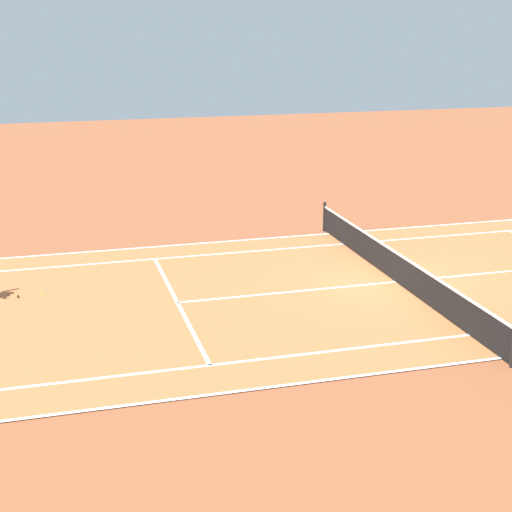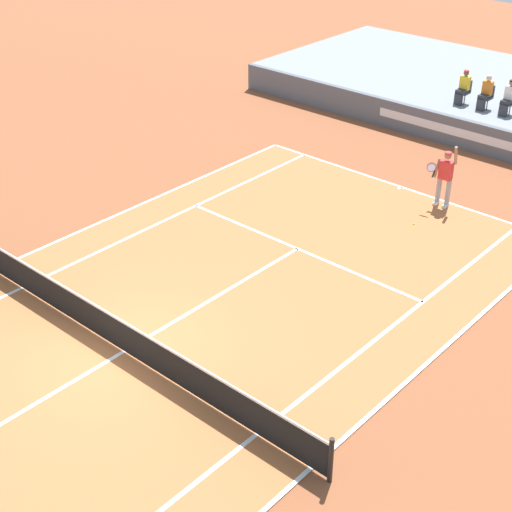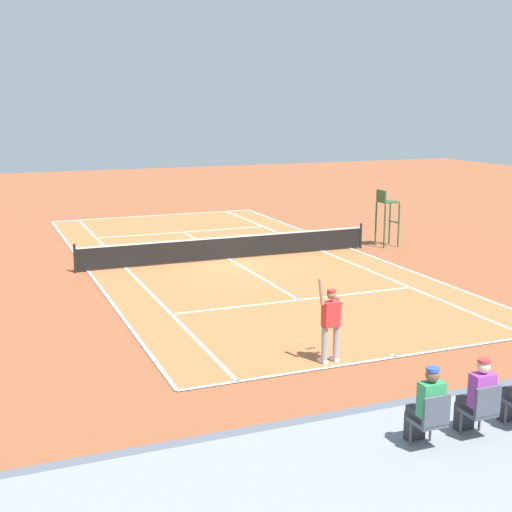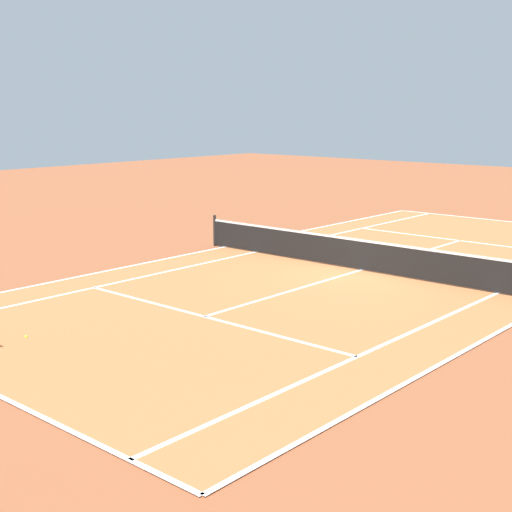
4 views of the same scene
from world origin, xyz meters
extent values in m
plane|color=brown|center=(0.00, 0.00, 0.00)|extent=(80.00, 80.00, 0.00)
cube|color=#B76638|center=(0.00, 0.00, 0.01)|extent=(10.98, 23.78, 0.02)
cube|color=white|center=(0.00, 11.89, 0.02)|extent=(10.98, 0.10, 0.01)
cube|color=white|center=(0.00, -11.89, 0.02)|extent=(10.98, 0.10, 0.01)
cube|color=white|center=(-5.49, 0.00, 0.02)|extent=(0.10, 23.78, 0.01)
cube|color=white|center=(5.49, 0.00, 0.02)|extent=(0.10, 23.78, 0.01)
cube|color=white|center=(-4.11, 0.00, 0.02)|extent=(0.10, 23.78, 0.01)
cube|color=white|center=(4.11, 0.00, 0.02)|extent=(0.10, 23.78, 0.01)
cube|color=white|center=(0.00, 6.40, 0.02)|extent=(8.22, 0.10, 0.01)
cube|color=white|center=(0.00, -6.40, 0.02)|extent=(8.22, 0.10, 0.01)
cube|color=white|center=(0.00, 0.00, 0.02)|extent=(0.10, 12.80, 0.01)
cube|color=white|center=(0.00, 11.79, 0.02)|extent=(0.10, 0.20, 0.01)
cube|color=white|center=(0.00, -11.79, 0.02)|extent=(0.10, 0.20, 0.01)
cylinder|color=black|center=(-5.94, 0.00, 0.54)|extent=(0.10, 0.10, 1.07)
cylinder|color=black|center=(5.94, 0.00, 0.54)|extent=(0.10, 0.10, 1.07)
cube|color=black|center=(0.00, 0.00, 0.48)|extent=(11.78, 0.02, 0.84)
cube|color=white|center=(0.00, 0.00, 0.90)|extent=(11.78, 0.03, 0.06)
cylinder|color=#4C4C51|center=(1.76, 17.62, 1.30)|extent=(0.04, 0.04, 0.38)
cube|color=#2D2D33|center=(1.58, 17.47, 1.33)|extent=(0.30, 0.14, 0.44)
cube|color=#474C56|center=(2.44, 17.77, 1.52)|extent=(0.44, 0.44, 0.06)
cube|color=#474C56|center=(2.44, 17.97, 1.77)|extent=(0.44, 0.06, 0.44)
cylinder|color=#4C4C51|center=(2.61, 17.62, 1.30)|extent=(0.04, 0.04, 0.38)
cylinder|color=#4C4C51|center=(2.26, 17.62, 1.30)|extent=(0.04, 0.04, 0.38)
cube|color=#2D2D33|center=(2.44, 17.67, 1.60)|extent=(0.34, 0.44, 0.16)
cube|color=#2D2D33|center=(2.44, 17.47, 1.33)|extent=(0.30, 0.14, 0.44)
cube|color=purple|center=(2.44, 17.83, 1.89)|extent=(0.36, 0.22, 0.52)
sphere|color=beige|center=(2.44, 17.83, 2.26)|extent=(0.20, 0.20, 0.20)
cylinder|color=red|center=(2.44, 17.83, 2.35)|extent=(0.19, 0.19, 0.05)
cube|color=#474C56|center=(3.34, 17.77, 1.52)|extent=(0.44, 0.44, 0.06)
cube|color=#474C56|center=(3.34, 17.97, 1.77)|extent=(0.44, 0.06, 0.44)
cylinder|color=#4C4C51|center=(3.52, 17.62, 1.30)|extent=(0.04, 0.04, 0.38)
cylinder|color=#4C4C51|center=(3.17, 17.62, 1.30)|extent=(0.04, 0.04, 0.38)
cube|color=#2D2D33|center=(3.34, 17.67, 1.60)|extent=(0.34, 0.44, 0.16)
cube|color=#2D2D33|center=(3.34, 17.47, 1.33)|extent=(0.30, 0.14, 0.44)
cube|color=#2D8C51|center=(3.34, 17.83, 1.89)|extent=(0.36, 0.22, 0.52)
sphere|color=brown|center=(3.34, 17.83, 2.26)|extent=(0.20, 0.20, 0.20)
cylinder|color=#2D4CA8|center=(3.34, 17.83, 2.35)|extent=(0.19, 0.19, 0.05)
cylinder|color=#9E9EA3|center=(1.81, 11.62, 0.46)|extent=(0.15, 0.15, 0.92)
cylinder|color=#9E9EA3|center=(1.49, 11.60, 0.46)|extent=(0.15, 0.15, 0.92)
cube|color=white|center=(1.82, 11.56, 0.05)|extent=(0.14, 0.29, 0.10)
cube|color=white|center=(1.50, 11.54, 0.05)|extent=(0.14, 0.29, 0.10)
cube|color=red|center=(1.65, 11.61, 1.22)|extent=(0.42, 0.27, 0.60)
sphere|color=#A37556|center=(1.65, 11.61, 1.69)|extent=(0.22, 0.22, 0.22)
cylinder|color=red|center=(1.65, 11.61, 1.78)|extent=(0.21, 0.21, 0.06)
cylinder|color=#A37556|center=(1.91, 11.60, 1.78)|extent=(0.11, 0.22, 0.61)
cylinder|color=#A37556|center=(1.40, 11.49, 1.24)|extent=(0.11, 0.33, 0.56)
cylinder|color=black|center=(1.37, 11.37, 1.11)|extent=(0.05, 0.19, 0.25)
torus|color=red|center=(1.37, 11.19, 1.37)|extent=(0.32, 0.22, 0.26)
cylinder|color=silver|center=(1.37, 11.19, 1.37)|extent=(0.28, 0.18, 0.22)
sphere|color=#D1E533|center=(1.70, 9.89, 0.03)|extent=(0.07, 0.07, 0.07)
cylinder|color=#2D562D|center=(-7.58, -0.35, 0.95)|extent=(0.07, 0.07, 1.90)
cylinder|color=#2D562D|center=(-7.58, 0.35, 0.95)|extent=(0.07, 0.07, 1.90)
cylinder|color=#2D562D|center=(-6.88, -0.35, 0.95)|extent=(0.07, 0.07, 1.90)
cylinder|color=#2D562D|center=(-6.88, 0.35, 0.95)|extent=(0.07, 0.07, 1.90)
cube|color=#2D562D|center=(-7.23, 0.00, 1.93)|extent=(0.70, 0.70, 0.06)
cube|color=#2D562D|center=(-6.88, 0.00, 2.20)|extent=(0.06, 0.70, 0.48)
cube|color=#2D562D|center=(-7.54, 0.00, 1.04)|extent=(0.10, 0.70, 0.04)
camera|label=1|loc=(-19.60, 9.65, 7.40)|focal=54.85mm
camera|label=2|loc=(11.78, -8.67, 10.98)|focal=54.23mm
camera|label=3|loc=(9.26, 25.73, 6.07)|focal=49.80mm
camera|label=4|loc=(-11.32, 17.55, 4.66)|focal=51.03mm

